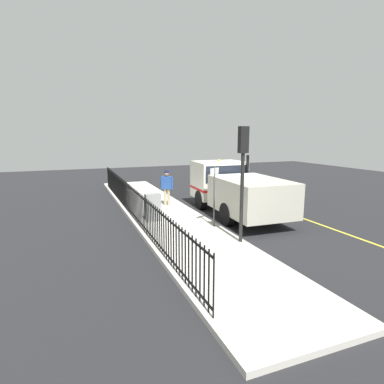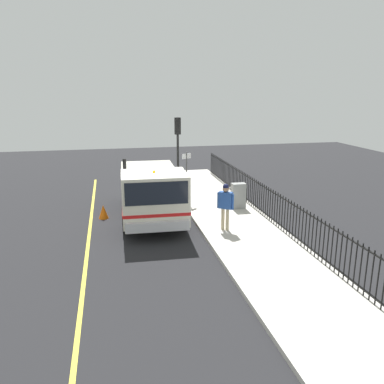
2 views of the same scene
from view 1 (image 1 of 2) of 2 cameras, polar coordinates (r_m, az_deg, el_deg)
The scene contains 10 objects.
ground_plane at distance 15.92m, azimuth 6.17°, elevation -3.19°, with size 44.20×44.20×0.00m, color #232326.
sidewalk_slab at distance 14.71m, azimuth -5.36°, elevation -4.04°, with size 3.15×20.09×0.14m, color beige.
lane_marking at distance 17.17m, azimuth 13.45°, elevation -2.41°, with size 0.12×18.08×0.01m, color yellow.
work_truck at distance 14.93m, azimuth 7.34°, elevation 1.01°, with size 2.65×6.47×2.72m.
worker_standing at distance 16.02m, azimuth -4.57°, elevation 1.47°, with size 0.55×0.48×1.81m.
iron_fence at distance 14.22m, azimuth -10.93°, elevation -1.54°, with size 0.04×17.12×1.36m.
traffic_light_near at distance 10.41m, azimuth 9.15°, elevation 5.54°, with size 0.30×0.21×3.83m.
utility_cabinet at distance 13.30m, azimuth -7.06°, elevation -2.76°, with size 0.62×0.37×1.15m, color gray.
traffic_cone at distance 15.73m, azimuth 14.70°, elevation -2.53°, with size 0.42×0.42×0.60m, color orange.
street_sign at distance 12.31m, azimuth 4.03°, elevation 0.55°, with size 0.46×0.26×2.38m.
Camera 1 is at (7.20, 13.70, 3.74)m, focal length 29.57 mm.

